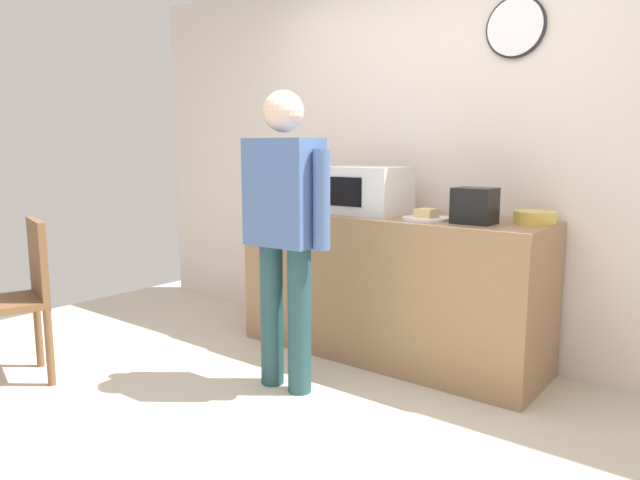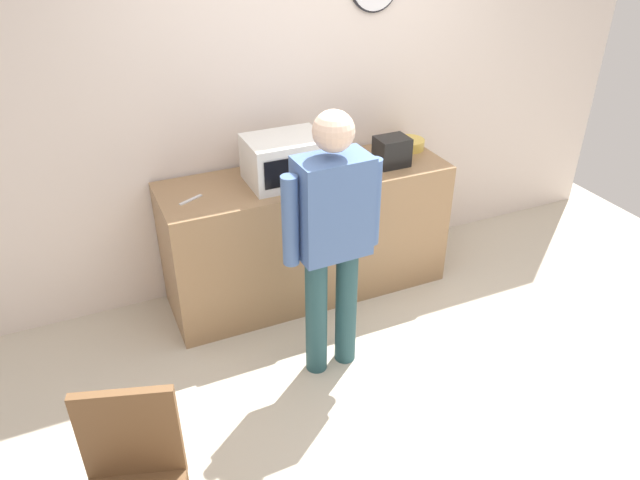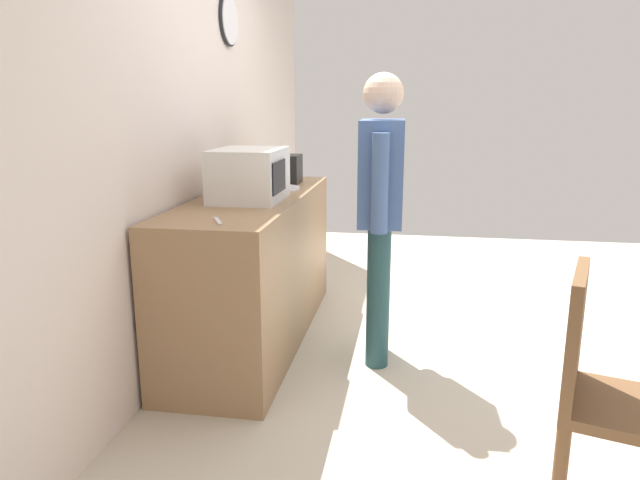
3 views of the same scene
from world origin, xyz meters
name	(u,v)px [view 1 (image 1 of 3)]	position (x,y,z in m)	size (l,w,h in m)	color
ground_plane	(284,434)	(0.00, 0.00, 0.00)	(6.00, 6.00, 0.00)	beige
back_wall	(444,155)	(0.00, 1.60, 1.30)	(5.40, 0.13, 2.60)	silver
kitchen_counter	(388,286)	(-0.17, 1.22, 0.46)	(1.98, 0.62, 0.93)	#93704C
microwave	(366,190)	(-0.33, 1.19, 1.08)	(0.50, 0.39, 0.30)	silver
sandwich_plate	(426,217)	(0.13, 1.13, 0.95)	(0.28, 0.28, 0.07)	white
salad_bowl	(535,217)	(0.69, 1.34, 0.96)	(0.23, 0.23, 0.07)	gold
toaster	(475,206)	(0.43, 1.13, 1.03)	(0.22, 0.18, 0.20)	black
fork_utensil	(492,220)	(0.46, 1.32, 0.93)	(0.17, 0.02, 0.01)	silver
spoon_utensil	(289,207)	(-0.97, 1.17, 0.93)	(0.17, 0.02, 0.01)	silver
person_standing	(284,219)	(-0.36, 0.42, 0.96)	(0.59, 0.25, 1.65)	#244950
wooden_chair	(21,293)	(-1.63, -0.43, 0.52)	(0.50, 0.50, 0.94)	brown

